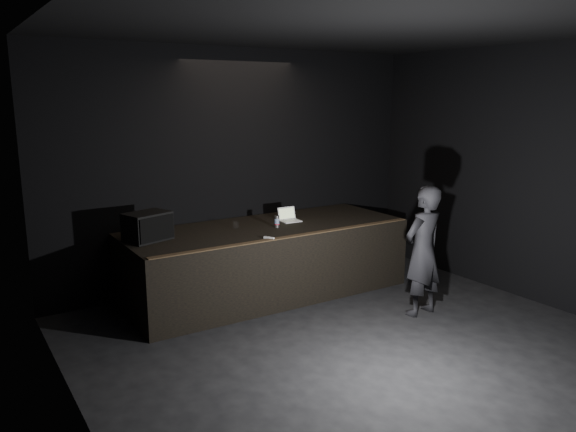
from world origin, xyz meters
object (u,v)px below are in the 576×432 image
(stage_monitor, at_px, (148,226))
(laptop, at_px, (289,218))
(beer_can, at_px, (277,222))
(person, at_px, (423,251))
(stage_riser, at_px, (266,260))

(stage_monitor, height_order, laptop, stage_monitor)
(laptop, relative_size, beer_can, 1.74)
(stage_monitor, distance_m, beer_can, 1.78)
(laptop, bearing_deg, stage_monitor, -177.65)
(stage_monitor, relative_size, laptop, 2.16)
(stage_monitor, distance_m, laptop, 2.13)
(laptop, height_order, person, person)
(stage_monitor, distance_m, person, 3.54)
(stage_riser, distance_m, stage_monitor, 1.80)
(beer_can, xyz_separation_m, person, (1.23, -1.60, -0.23))
(person, bearing_deg, stage_monitor, -38.29)
(laptop, relative_size, person, 0.17)
(laptop, bearing_deg, beer_can, -142.22)
(stage_riser, distance_m, beer_can, 0.61)
(stage_riser, relative_size, beer_can, 23.74)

